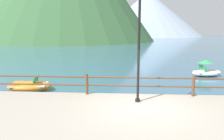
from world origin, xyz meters
name	(u,v)px	position (x,y,z in m)	size (l,w,h in m)	color
ground_plane	(129,45)	(0.00, 40.00, 0.00)	(200.00, 200.00, 0.00)	#38607A
dock_railing	(139,83)	(0.00, 1.55, 0.98)	(23.92, 0.12, 0.95)	brown
lamp_post	(139,35)	(-0.12, 0.64, 3.10)	(0.28, 0.28, 4.53)	black
pedal_boat_2	(206,71)	(5.24, 7.87, 0.39)	(2.34, 1.62, 1.18)	white
pedal_boat_3	(29,86)	(-5.88, 3.21, 0.29)	(2.54, 1.65, 0.87)	orange
distant_peak	(148,14)	(10.81, 111.16, 11.54)	(56.08, 56.08, 23.08)	#93A3B7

